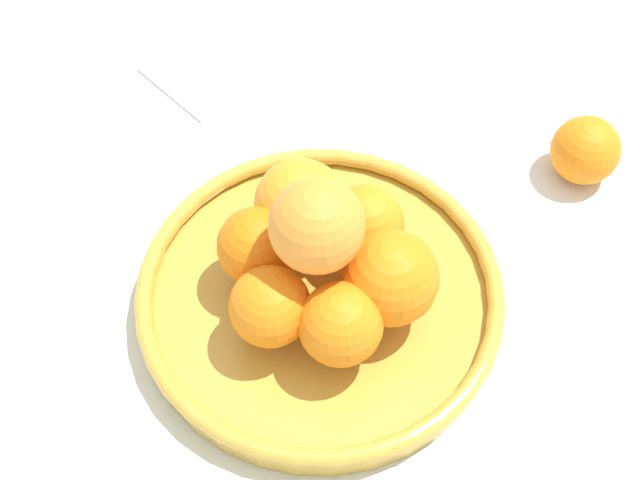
{
  "coord_description": "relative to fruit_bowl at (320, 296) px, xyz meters",
  "views": [
    {
      "loc": [
        0.4,
        0.13,
        0.7
      ],
      "look_at": [
        0.0,
        0.0,
        0.11
      ],
      "focal_mm": 50.0,
      "sensor_mm": 36.0,
      "label": 1
    }
  ],
  "objects": [
    {
      "name": "stray_orange",
      "position": [
        -0.23,
        0.2,
        0.02
      ],
      "size": [
        0.07,
        0.07,
        0.07
      ],
      "primitive_type": "sphere",
      "color": "orange",
      "rests_on": "ground_plane"
    },
    {
      "name": "ground_plane",
      "position": [
        0.0,
        0.0,
        -0.02
      ],
      "size": [
        4.0,
        4.0,
        0.0
      ],
      "primitive_type": "plane",
      "color": "silver"
    },
    {
      "name": "fruit_bowl",
      "position": [
        0.0,
        0.0,
        0.0
      ],
      "size": [
        0.33,
        0.33,
        0.04
      ],
      "color": "gold",
      "rests_on": "ground_plane"
    },
    {
      "name": "orange_pile",
      "position": [
        -0.0,
        0.0,
        0.07
      ],
      "size": [
        0.18,
        0.19,
        0.14
      ],
      "color": "orange",
      "rests_on": "fruit_bowl"
    },
    {
      "name": "napkin_folded",
      "position": [
        -0.25,
        -0.21,
        -0.01
      ],
      "size": [
        0.15,
        0.15,
        0.01
      ],
      "primitive_type": "cube",
      "rotation": [
        0.0,
        0.0,
        -0.49
      ],
      "color": "white",
      "rests_on": "ground_plane"
    }
  ]
}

